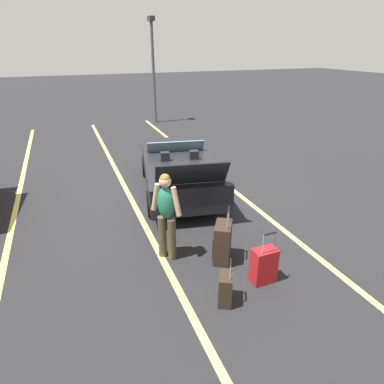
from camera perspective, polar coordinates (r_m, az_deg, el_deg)
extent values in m
plane|color=black|center=(8.83, -2.26, 0.29)|extent=(80.00, 80.00, 0.00)
cube|color=#EAE066|center=(9.33, 5.71, 1.56)|extent=(18.00, 0.12, 0.01)
cube|color=#EAE066|center=(8.53, -10.70, -1.05)|extent=(18.00, 0.12, 0.01)
cube|color=#EAE066|center=(8.54, -28.72, -3.80)|extent=(18.00, 0.12, 0.01)
cube|color=black|center=(8.59, -2.32, 4.07)|extent=(4.36, 2.53, 0.64)
cube|color=black|center=(9.98, -3.50, 6.27)|extent=(1.61, 1.90, 0.38)
cube|color=slate|center=(8.93, -2.85, 8.02)|extent=(0.48, 1.55, 0.31)
cube|color=black|center=(8.22, -4.73, 6.22)|extent=(0.20, 0.25, 0.22)
cube|color=black|center=(8.32, 0.37, 6.53)|extent=(0.20, 0.25, 0.22)
cube|color=black|center=(6.58, 0.02, 3.19)|extent=(0.66, 1.54, 0.55)
cylinder|color=black|center=(9.83, -8.05, 4.52)|extent=(0.63, 0.33, 0.60)
cylinder|color=black|center=(10.01, 1.27, 5.12)|extent=(0.63, 0.33, 0.60)
cylinder|color=black|center=(7.49, -7.03, -1.97)|extent=(0.63, 0.33, 0.60)
cylinder|color=black|center=(7.72, 5.03, -1.02)|extent=(0.63, 0.33, 0.60)
cube|color=#2D2319|center=(5.92, 5.39, -8.81)|extent=(0.56, 0.49, 0.74)
cube|color=black|center=(5.96, 3.92, -9.12)|extent=(0.33, 0.22, 0.41)
cylinder|color=gray|center=(5.53, 6.25, -5.11)|extent=(0.03, 0.03, 0.30)
cylinder|color=gray|center=(5.76, 6.49, -3.83)|extent=(0.03, 0.03, 0.30)
cylinder|color=black|center=(5.58, 6.44, -3.11)|extent=(0.24, 0.17, 0.03)
sphere|color=black|center=(5.97, 6.11, -12.58)|extent=(0.04, 0.04, 0.04)
sphere|color=black|center=(6.25, 6.40, -10.75)|extent=(0.04, 0.04, 0.04)
cube|color=red|center=(5.57, 12.46, -12.50)|extent=(0.25, 0.40, 0.62)
cylinder|color=gray|center=(5.20, 12.34, -8.98)|extent=(0.02, 0.02, 0.34)
cylinder|color=gray|center=(5.31, 14.32, -8.40)|extent=(0.02, 0.02, 0.34)
cylinder|color=black|center=(5.17, 13.52, -7.11)|extent=(0.03, 0.22, 0.03)
sphere|color=black|center=(5.62, 11.50, -15.74)|extent=(0.04, 0.04, 0.04)
sphere|color=black|center=(5.76, 13.90, -14.90)|extent=(0.04, 0.04, 0.04)
cube|color=#2D2319|center=(5.13, 5.90, -16.50)|extent=(0.39, 0.34, 0.50)
cylinder|color=gray|center=(4.83, 6.71, -13.96)|extent=(0.03, 0.03, 0.23)
cylinder|color=gray|center=(4.98, 6.77, -12.63)|extent=(0.03, 0.03, 0.23)
cylinder|color=black|center=(4.83, 6.81, -12.19)|extent=(0.18, 0.12, 0.03)
sphere|color=black|center=(5.20, 6.60, -19.32)|extent=(0.04, 0.04, 0.04)
sphere|color=black|center=(5.37, 6.68, -17.57)|extent=(0.04, 0.04, 0.04)
cylinder|color=#4C3F2D|center=(6.01, -5.21, -7.77)|extent=(0.21, 0.21, 0.82)
cylinder|color=#4C3F2D|center=(5.92, -3.54, -8.25)|extent=(0.21, 0.21, 0.82)
ellipsoid|color=#267259|center=(5.62, -4.61, -1.88)|extent=(0.38, 0.38, 0.60)
sphere|color=tan|center=(5.46, -4.75, 1.84)|extent=(0.21, 0.21, 0.21)
sphere|color=olive|center=(5.44, -4.77, 2.30)|extent=(0.18, 0.18, 0.18)
cylinder|color=tan|center=(5.69, -6.41, -0.88)|extent=(0.20, 0.20, 0.53)
cylinder|color=tan|center=(5.50, -2.79, -1.68)|extent=(0.20, 0.20, 0.53)
cylinder|color=#4C4C51|center=(16.81, -6.75, 19.77)|extent=(0.14, 0.14, 4.60)
cube|color=#333338|center=(16.80, -7.20, 27.94)|extent=(0.50, 0.24, 0.20)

